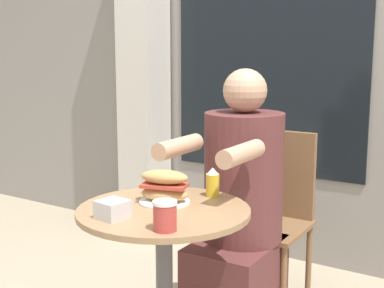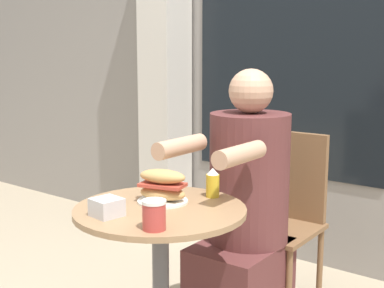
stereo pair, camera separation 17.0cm
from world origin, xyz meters
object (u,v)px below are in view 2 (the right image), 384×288
(diner_chair, at_px, (283,207))
(seated_diner, at_px, (244,228))
(cafe_table, at_px, (161,261))
(condiment_bottle, at_px, (213,183))
(drink_cup, at_px, (154,215))
(sandwich_on_plate, at_px, (163,187))

(diner_chair, bearing_deg, seated_diner, 89.00)
(cafe_table, distance_m, seated_diner, 0.49)
(cafe_table, distance_m, diner_chair, 0.83)
(diner_chair, relative_size, condiment_bottle, 7.89)
(seated_diner, distance_m, condiment_bottle, 0.36)
(drink_cup, height_order, condiment_bottle, condiment_bottle)
(drink_cup, distance_m, condiment_bottle, 0.42)
(sandwich_on_plate, relative_size, condiment_bottle, 1.73)
(seated_diner, bearing_deg, cafe_table, 83.38)
(sandwich_on_plate, xyz_separation_m, drink_cup, (0.18, -0.24, -0.01))
(seated_diner, bearing_deg, diner_chair, -91.00)
(diner_chair, height_order, condiment_bottle, diner_chair)
(diner_chair, height_order, drink_cup, diner_chair)
(sandwich_on_plate, relative_size, drink_cup, 2.05)
(condiment_bottle, bearing_deg, sandwich_on_plate, -120.74)
(cafe_table, bearing_deg, seated_diner, 84.95)
(sandwich_on_plate, xyz_separation_m, condiment_bottle, (0.10, 0.17, -0.00))
(diner_chair, height_order, seated_diner, seated_diner)
(seated_diner, xyz_separation_m, condiment_bottle, (0.02, -0.26, 0.25))
(diner_chair, bearing_deg, sandwich_on_plate, 82.87)
(drink_cup, bearing_deg, sandwich_on_plate, 126.02)
(drink_cup, bearing_deg, diner_chair, 95.63)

